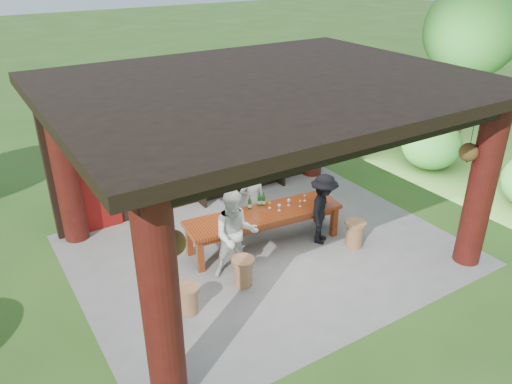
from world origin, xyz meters
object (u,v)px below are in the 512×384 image
stool_near_left (243,271)px  stool_near_right (355,233)px  napkin_basket (234,218)px  guest_woman (236,235)px  tasting_table (264,218)px  stool_far_left (189,299)px  host (252,200)px  wine_shelf (243,156)px  guest_man (323,209)px

stool_near_left → stool_near_right: size_ratio=0.97×
napkin_basket → guest_woman: bearing=-117.7°
tasting_table → stool_far_left: (-2.23, -1.12, -0.36)m
guest_woman → napkin_basket: (0.33, 0.62, -0.05)m
stool_near_right → tasting_table: bearing=146.3°
stool_far_left → host: (2.31, 1.71, 0.49)m
wine_shelf → napkin_basket: size_ratio=8.91×
wine_shelf → stool_near_right: 3.44m
guest_man → napkin_basket: (-1.78, 0.55, 0.06)m
wine_shelf → tasting_table: bearing=-110.6°
tasting_table → wine_shelf: bearing=69.4°
tasting_table → host: host is taller
wine_shelf → guest_man: wine_shelf is taller
host → stool_near_right: bearing=139.3°
tasting_table → guest_woman: bearing=-149.2°
guest_woman → wine_shelf: bearing=77.9°
wine_shelf → stool_far_left: 4.63m
stool_near_left → stool_far_left: bearing=-171.5°
napkin_basket → host: bearing=36.9°
tasting_table → stool_near_right: 1.89m
stool_near_left → napkin_basket: 1.16m
stool_near_right → host: bearing=132.1°
host → guest_man: 1.51m
stool_near_right → guest_man: guest_man is taller
stool_far_left → napkin_basket: size_ratio=2.00×
tasting_table → guest_woman: (-1.01, -0.60, 0.24)m
guest_woman → napkin_basket: guest_woman is taller
wine_shelf → stool_far_left: bearing=-132.4°
wine_shelf → napkin_basket: 2.72m
guest_man → stool_far_left: bearing=152.8°
stool_near_left → guest_woman: size_ratio=0.32×
tasting_table → stool_near_left: tasting_table is taller
guest_woman → guest_man: bearing=22.9°
wine_shelf → stool_near_right: bearing=-78.0°
stool_near_left → stool_near_right: bearing=-1.8°
stool_far_left → guest_woman: (1.22, 0.52, 0.59)m
stool_near_left → host: size_ratio=0.37×
host → guest_man: bearing=139.4°
stool_near_left → guest_man: (2.16, 0.42, 0.46)m
napkin_basket → stool_near_right: bearing=-25.2°
wine_shelf → stool_near_right: (0.70, -3.29, -0.72)m
stool_near_right → napkin_basket: (-2.23, 1.05, 0.52)m
guest_man → napkin_basket: bearing=125.6°
stool_near_left → guest_man: guest_man is taller
stool_far_left → guest_man: guest_man is taller
stool_near_left → tasting_table: bearing=41.7°
stool_far_left → napkin_basket: bearing=36.4°
tasting_table → stool_near_left: 1.46m
stool_far_left → host: bearing=36.5°
stool_near_right → stool_far_left: 3.78m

